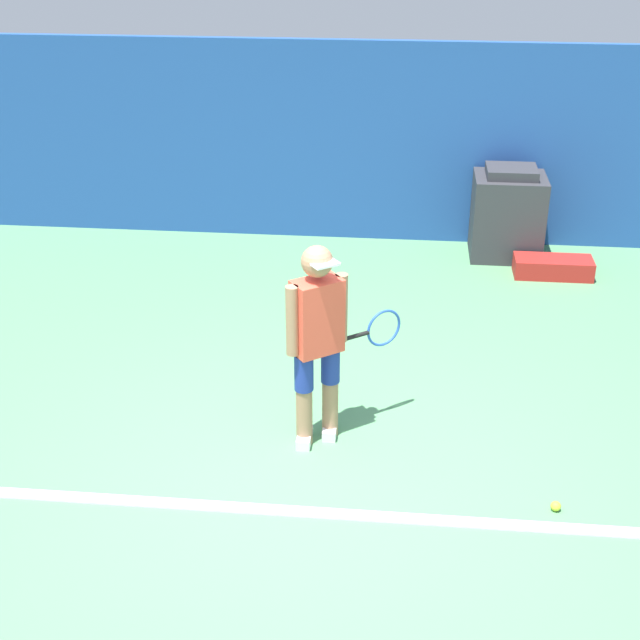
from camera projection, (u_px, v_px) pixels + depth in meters
ground_plane at (307, 489)px, 6.07m from camera, size 24.00×24.00×0.00m
back_wall at (355, 143)px, 9.80m from camera, size 24.00×0.10×2.20m
court_baseline at (303, 512)px, 5.84m from camera, size 21.60×0.10×0.01m
tennis_player at (319, 337)px, 6.24m from camera, size 0.79×0.62×1.53m
tennis_ball at (556, 506)px, 5.85m from camera, size 0.07×0.07×0.07m
covered_chair at (507, 214)px, 9.57m from camera, size 0.75×0.62×1.00m
equipment_bag at (553, 267)px, 9.23m from camera, size 0.80×0.33×0.20m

